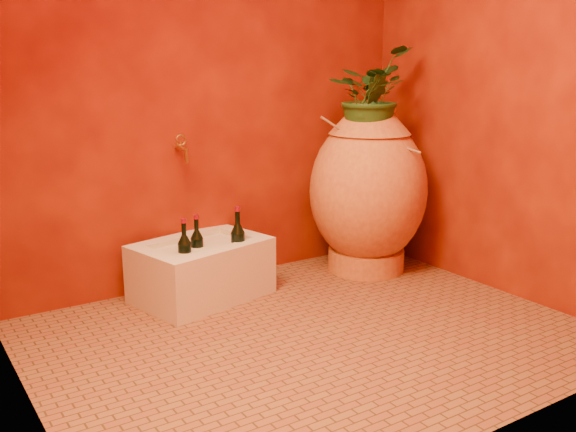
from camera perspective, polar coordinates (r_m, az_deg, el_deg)
floor at (r=3.09m, az=2.21°, el=-10.61°), size 2.50×2.50×0.00m
wall_back at (r=3.68m, az=-6.88°, el=13.29°), size 2.50×0.02×2.50m
wall_left at (r=2.32m, az=-24.15°, el=11.98°), size 0.02×2.00×2.50m
wall_right at (r=3.68m, az=18.92°, el=12.67°), size 0.02×2.00×2.50m
amphora at (r=3.91m, az=7.12°, el=2.34°), size 0.81×0.81×1.02m
stone_basin at (r=3.54m, az=-7.69°, el=-4.84°), size 0.77×0.62×0.32m
wine_bottle_a at (r=3.50m, az=-4.47°, el=-2.56°), size 0.08×0.08×0.33m
wine_bottle_b at (r=3.48m, az=-8.07°, el=-2.93°), size 0.07×0.07×0.30m
wine_bottle_c at (r=3.39m, az=-9.16°, el=-3.41°), size 0.07×0.07×0.30m
wall_tap at (r=3.54m, az=-9.39°, el=6.05°), size 0.07×0.14×0.15m
plant_main at (r=3.84m, az=7.20°, el=10.65°), size 0.64×0.62×0.55m
plant_side at (r=3.76m, az=7.23°, el=9.54°), size 0.27×0.25×0.39m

